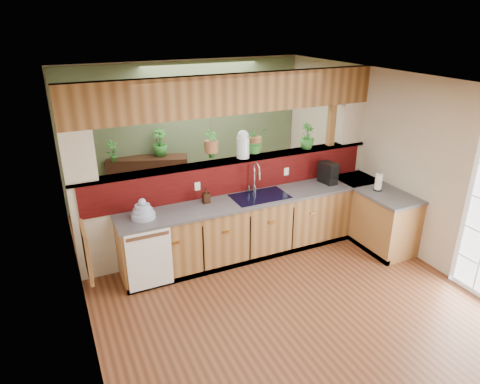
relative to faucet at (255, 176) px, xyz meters
name	(u,v)px	position (x,y,z in m)	size (l,w,h in m)	color
ground	(276,289)	(-0.25, -1.13, -1.15)	(4.60, 7.00, 0.01)	#582F1B
ceiling	(284,88)	(-0.25, -1.13, 1.45)	(4.60, 7.00, 0.01)	brown
wall_back	(187,131)	(-0.25, 2.37, 0.15)	(4.60, 0.02, 2.60)	beige
wall_left	(77,237)	(-2.55, -1.13, 0.15)	(0.02, 7.00, 2.60)	beige
wall_right	(421,171)	(2.05, -1.13, 0.15)	(0.02, 7.00, 2.60)	beige
pass_through_partition	(235,172)	(-0.22, 0.22, 0.04)	(4.60, 0.21, 2.60)	beige
pass_through_ledge	(233,160)	(-0.25, 0.22, 0.22)	(4.60, 0.21, 0.04)	brown
header_beam	(233,94)	(-0.25, 0.22, 1.17)	(4.60, 0.15, 0.55)	brown
sage_backwall	(187,132)	(-0.25, 2.35, 0.15)	(4.55, 0.02, 2.55)	#556948
countertop	(297,220)	(0.58, -0.26, -0.71)	(4.14, 1.52, 0.90)	brown
dishwasher	(150,260)	(-1.73, -0.47, -0.70)	(0.58, 0.03, 0.82)	white
navy_sink	(260,201)	(0.00, -0.16, -0.33)	(0.82, 0.50, 0.18)	black
framed_print	(87,252)	(-2.53, -1.93, 0.40)	(0.04, 0.35, 0.45)	brown
faucet	(255,176)	(0.00, 0.00, 0.00)	(0.21, 0.21, 0.47)	#B7B7B2
dish_stack	(143,212)	(-1.70, -0.15, -0.17)	(0.31, 0.31, 0.27)	#A1AED0
soap_dispenser	(206,196)	(-0.79, -0.04, -0.15)	(0.10, 0.10, 0.21)	#372014
coffee_maker	(328,174)	(1.21, -0.13, -0.10)	(0.18, 0.30, 0.33)	black
paper_towel	(378,182)	(1.71, -0.69, -0.13)	(0.13, 0.13, 0.27)	black
glass_jar	(243,144)	(-0.10, 0.22, 0.44)	(0.19, 0.19, 0.41)	silver
ledge_plant_right	(307,136)	(1.01, 0.22, 0.44)	(0.22, 0.22, 0.40)	#286A25
hanging_plant_a	(211,135)	(-0.59, 0.22, 0.64)	(0.26, 0.21, 0.54)	brown
hanging_plant_b	(256,129)	(0.11, 0.22, 0.65)	(0.42, 0.38, 0.53)	brown
shelving_console	(149,182)	(-1.10, 2.12, -0.65)	(1.42, 0.38, 0.95)	black
shelf_plant_a	(112,151)	(-1.68, 2.12, 0.01)	(0.20, 0.14, 0.38)	#286A25
shelf_plant_b	(160,142)	(-0.84, 2.12, 0.06)	(0.27, 0.27, 0.49)	#286A25
floor_plant	(263,189)	(0.77, 1.19, -0.77)	(0.69, 0.60, 0.77)	#286A25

